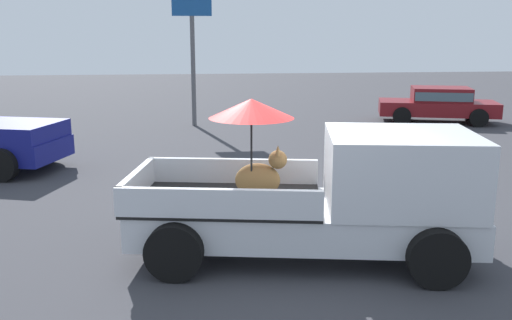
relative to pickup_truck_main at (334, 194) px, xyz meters
The scene contains 4 objects.
ground_plane 1.08m from the pickup_truck_main, 169.89° to the left, with size 80.00×80.00×0.00m, color #38383D.
pickup_truck_main is the anchor object (origin of this frame).
parked_sedan_near 14.35m from the pickup_truck_main, 59.64° to the left, with size 4.63×2.94×1.33m.
motel_sign 13.08m from the pickup_truck_main, 98.75° to the left, with size 1.40×0.16×4.81m.
Camera 1 is at (-1.62, -7.83, 3.28)m, focal length 39.21 mm.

